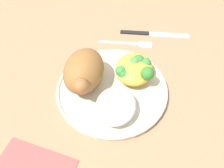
# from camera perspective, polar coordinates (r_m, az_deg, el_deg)

# --- Properties ---
(ground_plane) EXTENTS (2.00, 2.00, 0.00)m
(ground_plane) POSITION_cam_1_polar(r_m,az_deg,el_deg) (0.51, 0.00, -1.76)
(ground_plane) COLOR #9C7451
(plate) EXTENTS (0.25, 0.25, 0.02)m
(plate) POSITION_cam_1_polar(r_m,az_deg,el_deg) (0.50, 0.00, -1.22)
(plate) COLOR beige
(plate) RESTS_ON ground_plane
(roasted_chicken) EXTENTS (0.12, 0.08, 0.08)m
(roasted_chicken) POSITION_cam_1_polar(r_m,az_deg,el_deg) (0.47, -7.22, 3.11)
(roasted_chicken) COLOR #915E2E
(roasted_chicken) RESTS_ON plate
(rice_pile) EXTENTS (0.09, 0.08, 0.04)m
(rice_pile) POSITION_cam_1_polar(r_m,az_deg,el_deg) (0.44, 0.96, -5.52)
(rice_pile) COLOR white
(rice_pile) RESTS_ON plate
(mac_cheese_with_broccoli) EXTENTS (0.10, 0.09, 0.05)m
(mac_cheese_with_broccoli) POSITION_cam_1_polar(r_m,az_deg,el_deg) (0.50, 5.88, 3.98)
(mac_cheese_with_broccoli) COLOR gold
(mac_cheese_with_broccoli) RESTS_ON plate
(fork) EXTENTS (0.03, 0.14, 0.01)m
(fork) POSITION_cam_1_polar(r_m,az_deg,el_deg) (0.61, 4.27, 10.27)
(fork) COLOR silver
(fork) RESTS_ON ground_plane
(knife) EXTENTS (0.04, 0.19, 0.01)m
(knife) POSITION_cam_1_polar(r_m,az_deg,el_deg) (0.65, 9.28, 12.59)
(knife) COLOR black
(knife) RESTS_ON ground_plane
(napkin) EXTENTS (0.08, 0.15, 0.00)m
(napkin) POSITION_cam_1_polar(r_m,az_deg,el_deg) (0.45, -19.00, -19.19)
(napkin) COLOR #DB4C47
(napkin) RESTS_ON ground_plane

